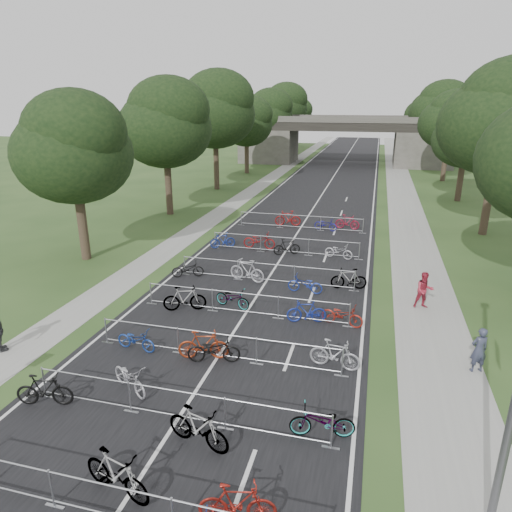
{
  "coord_description": "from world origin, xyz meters",
  "views": [
    {
      "loc": [
        5.2,
        -6.83,
        9.13
      ],
      "look_at": [
        -0.78,
        15.96,
        1.1
      ],
      "focal_mm": 32.0,
      "sensor_mm": 36.0,
      "label": 1
    }
  ],
  "objects_px": {
    "overpass_bridge": "(343,140)",
    "bike_1": "(116,474)",
    "pedestrian_a": "(479,350)",
    "pedestrian_b": "(424,290)"
  },
  "relations": [
    {
      "from": "pedestrian_a",
      "to": "pedestrian_b",
      "type": "height_order",
      "value": "pedestrian_b"
    },
    {
      "from": "bike_1",
      "to": "pedestrian_b",
      "type": "distance_m",
      "value": 15.4
    },
    {
      "from": "bike_1",
      "to": "pedestrian_a",
      "type": "bearing_deg",
      "value": -34.66
    },
    {
      "from": "overpass_bridge",
      "to": "pedestrian_b",
      "type": "bearing_deg",
      "value": -81.34
    },
    {
      "from": "bike_1",
      "to": "pedestrian_a",
      "type": "relative_size",
      "value": 1.21
    },
    {
      "from": "pedestrian_b",
      "to": "overpass_bridge",
      "type": "bearing_deg",
      "value": 84.92
    },
    {
      "from": "overpass_bridge",
      "to": "pedestrian_b",
      "type": "distance_m",
      "value": 51.82
    },
    {
      "from": "overpass_bridge",
      "to": "bike_1",
      "type": "bearing_deg",
      "value": -90.23
    },
    {
      "from": "overpass_bridge",
      "to": "pedestrian_a",
      "type": "height_order",
      "value": "overpass_bridge"
    },
    {
      "from": "bike_1",
      "to": "pedestrian_a",
      "type": "height_order",
      "value": "pedestrian_a"
    }
  ]
}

